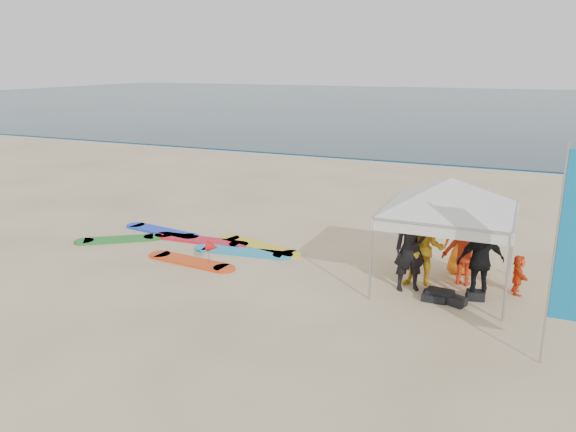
% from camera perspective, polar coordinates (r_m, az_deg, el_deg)
% --- Properties ---
extents(ground, '(120.00, 120.00, 0.00)m').
position_cam_1_polar(ground, '(12.23, -5.65, -8.34)').
color(ground, beige).
rests_on(ground, ground).
extents(ocean, '(160.00, 84.00, 0.08)m').
position_cam_1_polar(ocean, '(70.13, 19.21, 10.63)').
color(ocean, '#0C2633').
rests_on(ocean, ground).
extents(shoreline_foam, '(160.00, 1.20, 0.01)m').
position_cam_1_polar(shoreline_foam, '(28.90, 12.14, 5.32)').
color(shoreline_foam, silver).
rests_on(shoreline_foam, ground).
extents(person_black_a, '(0.85, 0.76, 1.97)m').
position_cam_1_polar(person_black_a, '(12.57, 12.35, -3.16)').
color(person_black_a, black).
rests_on(person_black_a, ground).
extents(person_yellow, '(0.92, 0.73, 1.83)m').
position_cam_1_polar(person_yellow, '(12.78, 13.64, -3.25)').
color(person_yellow, gold).
rests_on(person_yellow, ground).
extents(person_orange_a, '(1.11, 0.70, 1.63)m').
position_cam_1_polar(person_orange_a, '(13.27, 17.58, -3.31)').
color(person_orange_a, red).
rests_on(person_orange_a, ground).
extents(person_black_b, '(1.09, 0.84, 1.73)m').
position_cam_1_polar(person_black_b, '(12.49, 18.98, -4.37)').
color(person_black_b, black).
rests_on(person_black_b, ground).
extents(person_orange_b, '(0.92, 0.66, 1.76)m').
position_cam_1_polar(person_orange_b, '(13.85, 17.38, -2.23)').
color(person_orange_b, orange).
rests_on(person_orange_b, ground).
extents(person_seated, '(0.42, 0.86, 0.89)m').
position_cam_1_polar(person_seated, '(13.23, 22.33, -5.53)').
color(person_seated, '#F14515').
rests_on(person_seated, ground).
extents(canopy_tent, '(3.80, 3.80, 2.87)m').
position_cam_1_polar(canopy_tent, '(12.56, 16.26, 3.70)').
color(canopy_tent, '#A5A5A8').
rests_on(canopy_tent, ground).
extents(feather_flag, '(0.63, 0.04, 3.74)m').
position_cam_1_polar(feather_flag, '(9.88, 27.22, -2.26)').
color(feather_flag, '#A5A5A8').
rests_on(feather_flag, ground).
extents(marker_pennant, '(0.28, 0.28, 0.64)m').
position_cam_1_polar(marker_pennant, '(13.99, -7.65, -3.12)').
color(marker_pennant, '#A5A5A8').
rests_on(marker_pennant, ground).
extents(gear_pile, '(1.25, 0.83, 0.22)m').
position_cam_1_polar(gear_pile, '(12.49, 15.85, -7.89)').
color(gear_pile, black).
rests_on(gear_pile, ground).
extents(surfboard_spread, '(5.98, 2.70, 0.07)m').
position_cam_1_polar(surfboard_spread, '(15.71, -9.27, -2.87)').
color(surfboard_spread, '#DF4612').
rests_on(surfboard_spread, ground).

